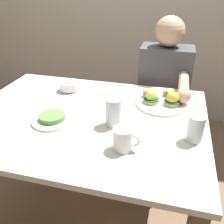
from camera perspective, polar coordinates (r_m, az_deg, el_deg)
name	(u,v)px	position (r m, az deg, el deg)	size (l,w,h in m)	color
ground_plane	(90,214)	(1.74, -5.04, -22.43)	(6.00, 6.00, 0.00)	#7F664C
dining_table	(85,133)	(1.30, -6.25, -4.83)	(1.20, 0.90, 0.74)	silver
eggs_benedict_plate	(161,101)	(1.35, 11.35, 2.56)	(0.27, 0.27, 0.09)	white
fruit_bowl	(70,86)	(1.52, -9.77, 6.00)	(0.12, 0.12, 0.06)	white
coffee_mug	(123,139)	(0.98, 2.63, -6.15)	(0.11, 0.08, 0.09)	white
water_glass_near	(195,130)	(1.08, 18.66, -3.97)	(0.07, 0.07, 0.12)	silver
water_glass_far	(113,114)	(1.13, 0.35, -0.37)	(0.08, 0.08, 0.13)	silver
side_plate	(52,119)	(1.22, -13.61, -1.47)	(0.20, 0.20, 0.04)	white
diner_person	(164,91)	(1.75, 11.82, 4.76)	(0.34, 0.54, 1.14)	#33333D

